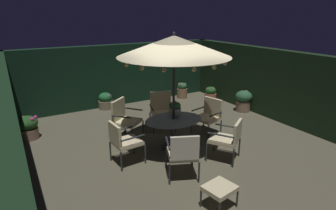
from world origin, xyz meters
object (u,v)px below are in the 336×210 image
object	(u,v)px
patio_dining_table	(173,126)
centerpiece_planter	(175,108)
patio_umbrella	(174,46)
patio_chair_east	(183,152)
ottoman_footrest	(220,189)
patio_chair_southwest	(162,108)
patio_chair_north	(124,117)
patio_chair_northeast	(123,140)
potted_plant_right_near	(105,101)
potted_plant_back_left	(243,100)
patio_chair_southeast	(228,137)
potted_plant_left_near	(28,127)
potted_plant_front_corner	(211,94)
patio_chair_south	(209,114)
potted_plant_back_center	(182,90)

from	to	relation	value
patio_dining_table	centerpiece_planter	world-z (taller)	centerpiece_planter
patio_umbrella	patio_chair_east	distance (m)	2.29
centerpiece_planter	ottoman_footrest	distance (m)	2.54
patio_chair_southwest	patio_chair_north	bearing A→B (deg)	-168.95
patio_chair_east	patio_chair_northeast	bearing A→B (deg)	125.39
patio_chair_east	potted_plant_right_near	size ratio (longest dim) A/B	1.75
patio_umbrella	potted_plant_right_near	distance (m)	4.29
potted_plant_back_left	centerpiece_planter	bearing A→B (deg)	-162.76
patio_chair_north	patio_chair_southeast	bearing A→B (deg)	-53.83
ottoman_footrest	potted_plant_left_near	size ratio (longest dim) A/B	0.91
potted_plant_front_corner	patio_chair_north	bearing A→B (deg)	-158.55
potted_plant_back_left	potted_plant_right_near	world-z (taller)	potted_plant_back_left
patio_chair_southeast	patio_chair_south	size ratio (longest dim) A/B	0.98
centerpiece_planter	patio_chair_north	world-z (taller)	centerpiece_planter
potted_plant_back_center	patio_chair_north	bearing A→B (deg)	-143.94
patio_chair_northeast	potted_plant_back_left	world-z (taller)	patio_chair_northeast
patio_chair_southeast	patio_chair_southwest	xyz separation A→B (m)	(-0.35, 2.38, 0.02)
patio_chair_east	potted_plant_left_near	distance (m)	4.33
patio_chair_northeast	patio_chair_southeast	size ratio (longest dim) A/B	1.02
centerpiece_planter	patio_chair_southwest	bearing A→B (deg)	76.52
patio_chair_northeast	potted_plant_left_near	size ratio (longest dim) A/B	1.55
patio_chair_northeast	patio_chair_south	bearing A→B (deg)	8.75
patio_chair_south	potted_plant_right_near	world-z (taller)	patio_chair_south
patio_dining_table	potted_plant_back_center	world-z (taller)	patio_dining_table
patio_umbrella	potted_plant_right_near	bearing A→B (deg)	97.28
patio_chair_southeast	patio_chair_southwest	distance (m)	2.41
potted_plant_left_near	potted_plant_right_near	size ratio (longest dim) A/B	1.10
ottoman_footrest	patio_umbrella	bearing A→B (deg)	78.03
potted_plant_back_center	ottoman_footrest	bearing A→B (deg)	-117.39
patio_chair_east	patio_chair_south	world-z (taller)	patio_chair_east
patio_chair_northeast	patio_chair_east	xyz separation A→B (m)	(0.79, -1.12, 0.00)
patio_chair_northeast	patio_chair_north	bearing A→B (deg)	67.11
patio_umbrella	patio_chair_southeast	bearing A→B (deg)	-56.52
patio_umbrella	patio_chair_southwest	xyz separation A→B (m)	(0.39, 1.28, -1.86)
potted_plant_front_corner	patio_chair_northeast	bearing A→B (deg)	-148.87
patio_chair_southeast	potted_plant_front_corner	bearing A→B (deg)	56.46
patio_dining_table	potted_plant_back_left	world-z (taller)	patio_dining_table
patio_chair_southeast	potted_plant_back_center	distance (m)	4.90
patio_chair_east	potted_plant_left_near	xyz separation A→B (m)	(-2.45, 3.56, -0.25)
centerpiece_planter	patio_chair_north	bearing A→B (deg)	135.89
patio_chair_north	patio_chair_southeast	distance (m)	2.66
patio_chair_north	centerpiece_planter	bearing A→B (deg)	-44.11
patio_chair_southeast	potted_plant_back_center	xyz separation A→B (m)	(1.76, 4.57, -0.26)
centerpiece_planter	potted_plant_back_center	distance (m)	4.15
patio_umbrella	potted_plant_back_center	bearing A→B (deg)	54.28
patio_dining_table	patio_chair_northeast	xyz separation A→B (m)	(-1.32, -0.11, -0.01)
patio_umbrella	potted_plant_back_center	size ratio (longest dim) A/B	4.64
potted_plant_back_left	potted_plant_right_near	size ratio (longest dim) A/B	1.25
patio_dining_table	potted_plant_right_near	world-z (taller)	patio_dining_table
centerpiece_planter	patio_chair_north	xyz separation A→B (m)	(-0.95, 0.92, -0.35)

